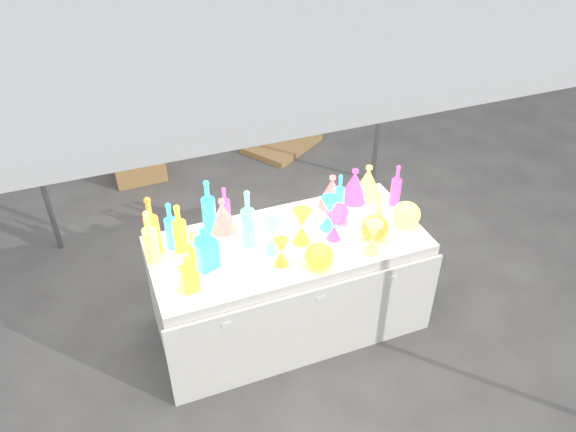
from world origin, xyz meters
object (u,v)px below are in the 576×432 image
object	(u,v)px
cardboard_box_closed	(138,162)
lampshade_0	(223,214)
display_table	(288,284)
decanter_0	(189,273)
hourglass_0	(281,252)
globe_0	(319,257)
bottle_0	(179,228)

from	to	relation	value
cardboard_box_closed	lampshade_0	xyz separation A→B (m)	(0.33, -2.11, 0.69)
display_table	decanter_0	size ratio (longest dim) A/B	7.52
lampshade_0	hourglass_0	bearing A→B (deg)	-74.02
hourglass_0	globe_0	xyz separation A→B (m)	(0.21, -0.10, -0.02)
display_table	hourglass_0	size ratio (longest dim) A/B	9.75
display_table	decanter_0	world-z (taller)	decanter_0
decanter_0	lampshade_0	world-z (taller)	decanter_0
hourglass_0	bottle_0	bearing A→B (deg)	146.10
hourglass_0	cardboard_box_closed	bearing A→B (deg)	102.21
display_table	lampshade_0	size ratio (longest dim) A/B	7.90
cardboard_box_closed	hourglass_0	world-z (taller)	hourglass_0
bottle_0	globe_0	size ratio (longest dim) A/B	1.89
decanter_0	globe_0	bearing A→B (deg)	-12.02
decanter_0	hourglass_0	xyz separation A→B (m)	(0.57, 0.01, -0.03)
display_table	cardboard_box_closed	bearing A→B (deg)	105.90
bottle_0	lampshade_0	bearing A→B (deg)	20.89
decanter_0	globe_0	xyz separation A→B (m)	(0.78, -0.09, -0.05)
cardboard_box_closed	bottle_0	xyz separation A→B (m)	(0.02, -2.22, 0.74)
bottle_0	lampshade_0	size ratio (longest dim) A/B	1.48
cardboard_box_closed	lampshade_0	distance (m)	2.24
decanter_0	hourglass_0	bearing A→B (deg)	-4.05
globe_0	lampshade_0	xyz separation A→B (m)	(-0.44, 0.58, 0.04)
globe_0	lampshade_0	bearing A→B (deg)	126.87
hourglass_0	lampshade_0	xyz separation A→B (m)	(-0.23, 0.48, 0.02)
decanter_0	lampshade_0	bearing A→B (deg)	49.96
bottle_0	globe_0	world-z (taller)	bottle_0
decanter_0	bottle_0	bearing A→B (deg)	79.57
lampshade_0	decanter_0	bearing A→B (deg)	-134.52
cardboard_box_closed	globe_0	size ratio (longest dim) A/B	2.69
cardboard_box_closed	decanter_0	size ratio (longest dim) A/B	2.00
decanter_0	display_table	bearing A→B (deg)	10.99
display_table	bottle_0	world-z (taller)	bottle_0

